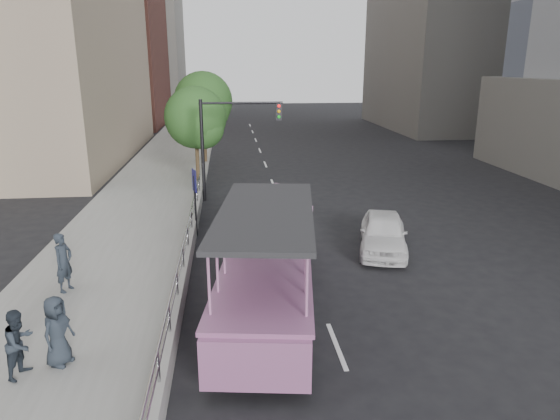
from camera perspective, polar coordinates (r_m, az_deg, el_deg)
The scene contains 15 objects.
ground at distance 14.73m, azimuth 0.93°, elevation -11.40°, with size 160.00×160.00×0.00m, color black.
sidewalk at distance 24.27m, azimuth -15.59°, elevation -0.34°, with size 5.50×80.00×0.30m, color #9E9E99.
kerb_wall at distance 16.32m, azimuth -10.94°, elevation -6.98°, with size 0.24×30.00×0.36m, color #A5A59F.
guardrail at distance 16.07m, azimuth -11.07°, elevation -4.81°, with size 0.07×22.00×0.71m.
duck_boat at distance 14.89m, azimuth -1.26°, elevation -6.06°, with size 3.63×9.84×3.19m.
car at distance 19.31m, azimuth 11.71°, elevation -2.55°, with size 1.71×4.24×1.45m, color white.
pedestrian_near at distance 16.20m, azimuth -23.49°, elevation -5.51°, with size 0.66×0.43×1.81m, color #252D36.
pedestrian_mid at distance 12.47m, azimuth -27.61°, elevation -13.31°, with size 0.76×0.59×1.55m, color #252D36.
pedestrian_far at distance 12.50m, azimuth -24.12°, elevation -12.50°, with size 0.81×0.53×1.65m, color #252D36.
parking_sign at distance 20.58m, azimuth -9.70°, elevation 1.73°, with size 0.20×0.61×2.80m.
traffic_signal at distance 25.67m, azimuth -6.23°, elevation 8.71°, with size 4.20×0.32×5.20m.
street_tree_near at distance 29.08m, azimuth -9.44°, elevation 10.11°, with size 3.52×3.52×5.72m.
street_tree_far at distance 35.00m, azimuth -8.60°, elevation 11.96°, with size 3.97×3.97×6.45m.
midrise_brick at distance 63.42m, azimuth -22.44°, elevation 20.72°, with size 18.00×16.00×26.00m, color brown.
midrise_stone_b at distance 78.35m, azimuth -17.41°, elevation 17.90°, with size 16.00×14.00×20.00m, color slate.
Camera 1 is at (-1.58, -12.95, 6.85)m, focal length 32.00 mm.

